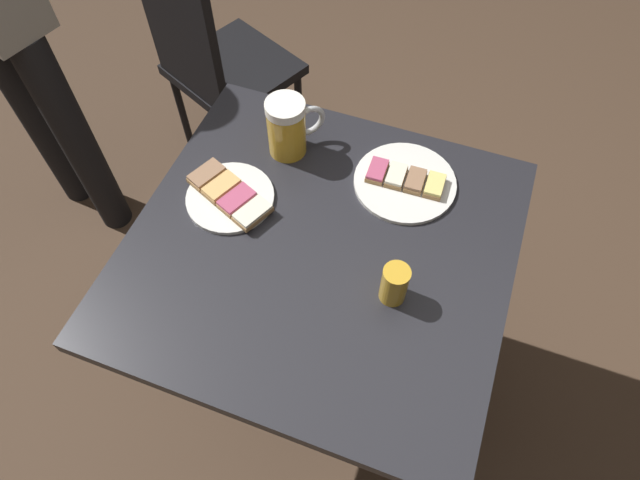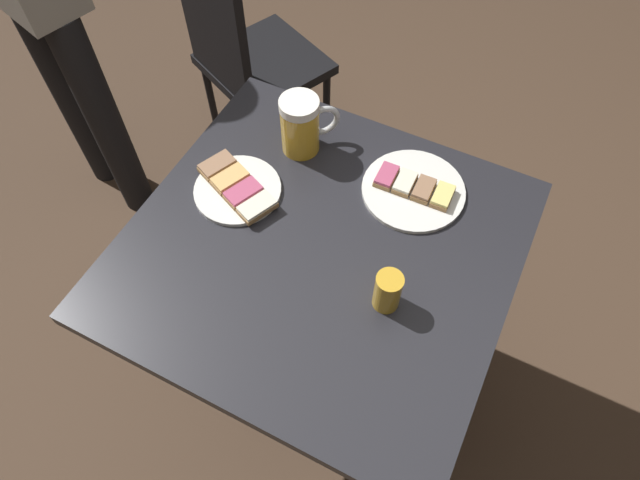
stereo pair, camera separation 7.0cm
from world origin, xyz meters
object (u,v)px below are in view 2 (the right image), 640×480
(plate_far, at_px, (414,189))
(cafe_chair, at_px, (246,55))
(beer_glass_small, at_px, (388,291))
(plate_near, at_px, (237,188))
(beer_mug, at_px, (302,125))

(plate_far, bearing_deg, cafe_chair, -122.97)
(beer_glass_small, height_order, cafe_chair, cafe_chair)
(plate_near, xyz_separation_m, plate_far, (-0.18, 0.35, -0.00))
(plate_far, bearing_deg, plate_near, -63.45)
(beer_glass_small, bearing_deg, beer_mug, -130.80)
(plate_far, relative_size, beer_glass_small, 2.47)
(plate_far, distance_m, beer_mug, 0.29)
(plate_far, bearing_deg, beer_mug, -91.51)
(beer_mug, relative_size, cafe_chair, 0.16)
(plate_near, relative_size, cafe_chair, 0.24)
(beer_glass_small, bearing_deg, plate_far, -169.54)
(beer_mug, height_order, cafe_chair, beer_mug)
(plate_near, height_order, beer_mug, beer_mug)
(beer_mug, relative_size, beer_glass_small, 1.54)
(plate_near, relative_size, plate_far, 0.93)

